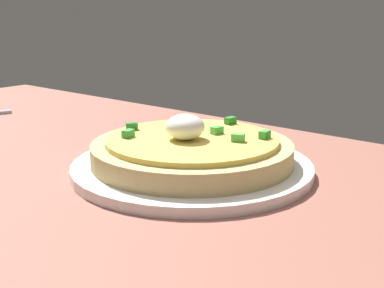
% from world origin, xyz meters
% --- Properties ---
extents(dining_table, '(1.24, 0.66, 0.03)m').
position_xyz_m(dining_table, '(0.00, 0.00, 0.01)').
color(dining_table, '#92594B').
rests_on(dining_table, ground).
extents(plate, '(0.25, 0.25, 0.01)m').
position_xyz_m(plate, '(-0.05, -0.09, 0.03)').
color(plate, white).
rests_on(plate, dining_table).
extents(pizza, '(0.21, 0.21, 0.05)m').
position_xyz_m(pizza, '(-0.05, -0.09, 0.05)').
color(pizza, tan).
rests_on(pizza, plate).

